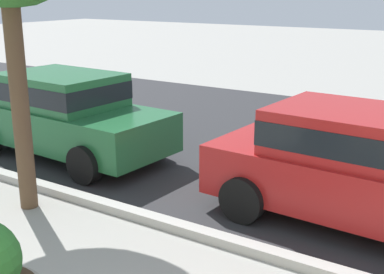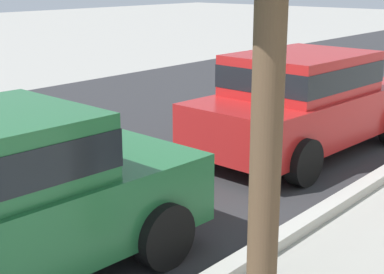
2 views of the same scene
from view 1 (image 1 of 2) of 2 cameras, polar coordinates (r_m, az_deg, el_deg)
The scene contains 3 objects.
curb_stone at distance 6.06m, azimuth 12.89°, elevation -13.76°, with size 60.00×0.20×0.12m, color #B2AFA8.
parked_car_green at distance 9.85m, azimuth -13.90°, elevation 2.71°, with size 4.18×2.08×1.56m.
parked_car_red at distance 7.04m, azimuth 18.35°, elevation -2.93°, with size 4.18×2.08×1.56m.
Camera 1 is at (1.70, -2.10, 3.03)m, focal length 47.91 mm.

